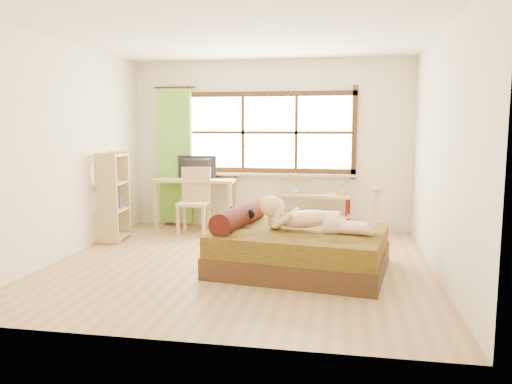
% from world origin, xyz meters
% --- Properties ---
extents(floor, '(4.50, 4.50, 0.00)m').
position_xyz_m(floor, '(0.00, 0.00, 0.00)').
color(floor, '#9E754C').
rests_on(floor, ground).
extents(ceiling, '(4.50, 4.50, 0.00)m').
position_xyz_m(ceiling, '(0.00, 0.00, 2.70)').
color(ceiling, white).
rests_on(ceiling, wall_back).
extents(wall_back, '(4.50, 0.00, 4.50)m').
position_xyz_m(wall_back, '(0.00, 2.25, 1.35)').
color(wall_back, silver).
rests_on(wall_back, floor).
extents(wall_front, '(4.50, 0.00, 4.50)m').
position_xyz_m(wall_front, '(0.00, -2.25, 1.35)').
color(wall_front, silver).
rests_on(wall_front, floor).
extents(wall_left, '(0.00, 4.50, 4.50)m').
position_xyz_m(wall_left, '(-2.25, 0.00, 1.35)').
color(wall_left, silver).
rests_on(wall_left, floor).
extents(wall_right, '(0.00, 4.50, 4.50)m').
position_xyz_m(wall_right, '(2.25, 0.00, 1.35)').
color(wall_right, silver).
rests_on(wall_right, floor).
extents(window, '(2.80, 0.16, 1.46)m').
position_xyz_m(window, '(0.00, 2.22, 1.51)').
color(window, '#FFEDBF').
rests_on(window, wall_back).
extents(curtain, '(0.55, 0.10, 2.20)m').
position_xyz_m(curtain, '(-1.55, 2.13, 1.15)').
color(curtain, '#629C2A').
rests_on(curtain, wall_back).
extents(bed, '(2.09, 1.78, 0.72)m').
position_xyz_m(bed, '(0.68, -0.13, 0.26)').
color(bed, black).
rests_on(bed, floor).
extents(woman, '(1.36, 0.57, 0.57)m').
position_xyz_m(woman, '(0.88, -0.19, 0.76)').
color(woman, beige).
rests_on(woman, bed).
extents(kitten, '(0.30, 0.15, 0.23)m').
position_xyz_m(kitten, '(0.01, -0.04, 0.59)').
color(kitten, black).
rests_on(kitten, bed).
extents(desk, '(1.34, 0.69, 0.81)m').
position_xyz_m(desk, '(-1.16, 1.95, 0.70)').
color(desk, tan).
rests_on(desk, floor).
extents(monitor, '(0.64, 0.13, 0.36)m').
position_xyz_m(monitor, '(-1.16, 2.00, 0.99)').
color(monitor, black).
rests_on(monitor, desk).
extents(chair, '(0.49, 0.49, 1.02)m').
position_xyz_m(chair, '(-1.07, 1.59, 0.57)').
color(chair, tan).
rests_on(chair, floor).
extents(pipe_shelf, '(1.21, 0.48, 0.67)m').
position_xyz_m(pipe_shelf, '(0.75, 2.07, 0.43)').
color(pipe_shelf, tan).
rests_on(pipe_shelf, floor).
extents(cup, '(0.14, 0.14, 0.10)m').
position_xyz_m(cup, '(0.43, 2.07, 0.64)').
color(cup, gray).
rests_on(cup, pipe_shelf).
extents(book, '(0.18, 0.23, 0.02)m').
position_xyz_m(book, '(0.93, 2.07, 0.60)').
color(book, gray).
rests_on(book, pipe_shelf).
extents(bookshelf, '(0.37, 0.58, 1.27)m').
position_xyz_m(bookshelf, '(-2.08, 0.90, 0.65)').
color(bookshelf, tan).
rests_on(bookshelf, floor).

